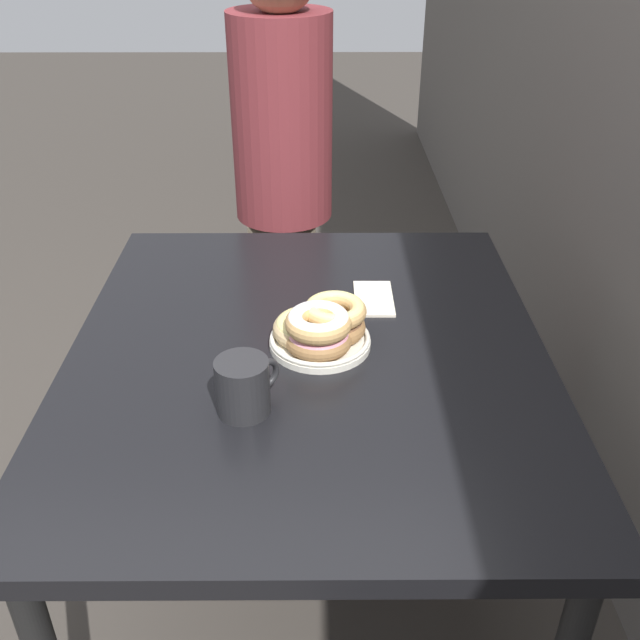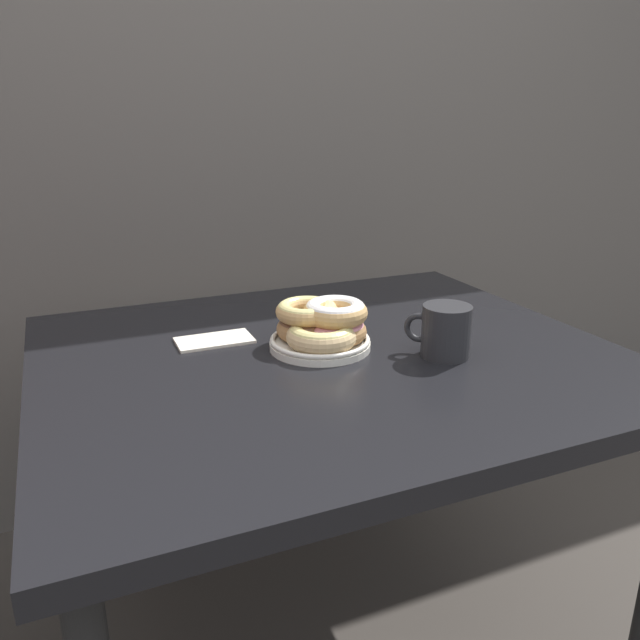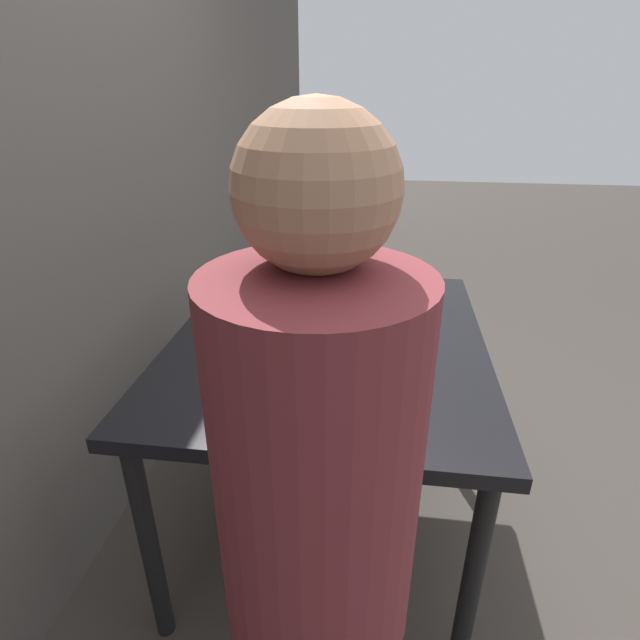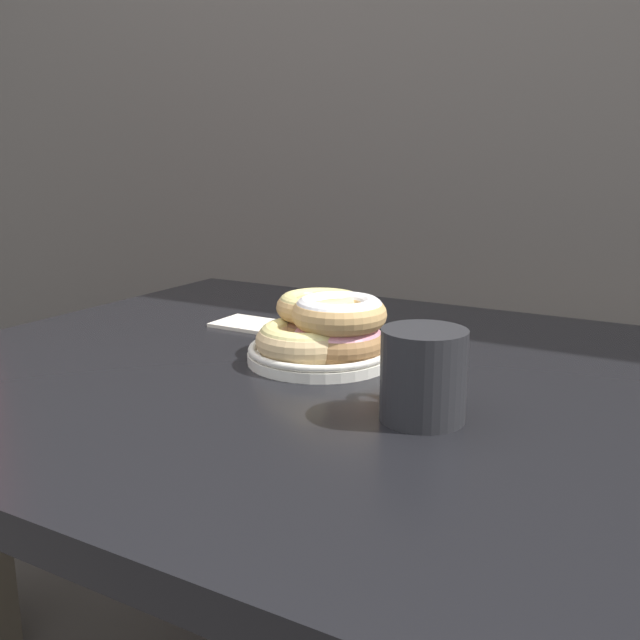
{
  "view_description": "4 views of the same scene",
  "coord_description": "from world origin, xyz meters",
  "px_view_note": "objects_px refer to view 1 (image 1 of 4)",
  "views": [
    {
      "loc": [
        1.19,
        0.36,
        1.53
      ],
      "look_at": [
        -0.01,
        0.37,
        0.8
      ],
      "focal_mm": 40.0,
      "sensor_mm": 36.0,
      "label": 1
    },
    {
      "loc": [
        -0.47,
        -0.71,
        1.19
      ],
      "look_at": [
        -0.01,
        0.37,
        0.8
      ],
      "focal_mm": 35.0,
      "sensor_mm": 36.0,
      "label": 2
    },
    {
      "loc": [
        -1.36,
        0.19,
        1.46
      ],
      "look_at": [
        -0.01,
        0.37,
        0.8
      ],
      "focal_mm": 28.0,
      "sensor_mm": 36.0,
      "label": 3
    },
    {
      "loc": [
        0.47,
        -0.46,
        1.03
      ],
      "look_at": [
        -0.01,
        0.37,
        0.8
      ],
      "focal_mm": 40.0,
      "sensor_mm": 36.0,
      "label": 4
    }
  ],
  "objects_px": {
    "person_figure": "(284,193)",
    "napkin": "(374,299)",
    "coffee_mug": "(244,386)",
    "dining_table": "(308,378)",
    "donut_plate": "(321,328)"
  },
  "relations": [
    {
      "from": "person_figure",
      "to": "napkin",
      "type": "xyz_separation_m",
      "value": [
        0.65,
        0.23,
        0.0
      ]
    },
    {
      "from": "person_figure",
      "to": "coffee_mug",
      "type": "bearing_deg",
      "value": -1.5
    },
    {
      "from": "dining_table",
      "to": "coffee_mug",
      "type": "relative_size",
      "value": 10.04
    },
    {
      "from": "dining_table",
      "to": "donut_plate",
      "type": "relative_size",
      "value": 4.71
    },
    {
      "from": "donut_plate",
      "to": "napkin",
      "type": "bearing_deg",
      "value": 148.11
    },
    {
      "from": "donut_plate",
      "to": "person_figure",
      "type": "distance_m",
      "value": 0.85
    },
    {
      "from": "coffee_mug",
      "to": "donut_plate",
      "type": "bearing_deg",
      "value": 146.05
    },
    {
      "from": "dining_table",
      "to": "napkin",
      "type": "relative_size",
      "value": 7.15
    },
    {
      "from": "person_figure",
      "to": "donut_plate",
      "type": "bearing_deg",
      "value": 7.33
    },
    {
      "from": "dining_table",
      "to": "coffee_mug",
      "type": "bearing_deg",
      "value": -29.17
    },
    {
      "from": "coffee_mug",
      "to": "person_figure",
      "type": "height_order",
      "value": "person_figure"
    },
    {
      "from": "coffee_mug",
      "to": "person_figure",
      "type": "xyz_separation_m",
      "value": [
        -1.04,
        0.03,
        -0.05
      ]
    },
    {
      "from": "coffee_mug",
      "to": "napkin",
      "type": "distance_m",
      "value": 0.47
    },
    {
      "from": "donut_plate",
      "to": "napkin",
      "type": "xyz_separation_m",
      "value": [
        -0.19,
        0.12,
        -0.04
      ]
    },
    {
      "from": "dining_table",
      "to": "donut_plate",
      "type": "xyz_separation_m",
      "value": [
        -0.01,
        0.03,
        0.12
      ]
    }
  ]
}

